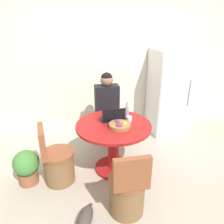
{
  "coord_description": "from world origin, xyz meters",
  "views": [
    {
      "loc": [
        -0.67,
        -2.54,
        2.15
      ],
      "look_at": [
        -0.05,
        0.28,
        0.92
      ],
      "focal_mm": 35.0,
      "sensor_mm": 36.0,
      "label": 1
    }
  ],
  "objects_px": {
    "person_seated": "(106,106)",
    "fruit_bowl": "(120,125)",
    "dining_table": "(113,139)",
    "bottle": "(127,112)",
    "cat": "(85,220)",
    "potted_plant": "(27,166)",
    "laptop": "(113,118)",
    "refrigerator": "(169,92)",
    "chair_near_camera": "(127,192)",
    "chair_left_side": "(57,164)"
  },
  "relations": [
    {
      "from": "dining_table",
      "to": "cat",
      "type": "distance_m",
      "value": 1.16
    },
    {
      "from": "chair_left_side",
      "to": "cat",
      "type": "xyz_separation_m",
      "value": [
        0.29,
        -0.83,
        -0.21
      ]
    },
    {
      "from": "dining_table",
      "to": "potted_plant",
      "type": "relative_size",
      "value": 2.12
    },
    {
      "from": "laptop",
      "to": "bottle",
      "type": "distance_m",
      "value": 0.24
    },
    {
      "from": "person_seated",
      "to": "potted_plant",
      "type": "bearing_deg",
      "value": 31.96
    },
    {
      "from": "laptop",
      "to": "fruit_bowl",
      "type": "height_order",
      "value": "laptop"
    },
    {
      "from": "refrigerator",
      "to": "cat",
      "type": "height_order",
      "value": "refrigerator"
    },
    {
      "from": "bottle",
      "to": "dining_table",
      "type": "bearing_deg",
      "value": -145.15
    },
    {
      "from": "laptop",
      "to": "potted_plant",
      "type": "xyz_separation_m",
      "value": [
        -1.26,
        -0.18,
        -0.54
      ]
    },
    {
      "from": "bottle",
      "to": "potted_plant",
      "type": "height_order",
      "value": "bottle"
    },
    {
      "from": "person_seated",
      "to": "cat",
      "type": "height_order",
      "value": "person_seated"
    },
    {
      "from": "bottle",
      "to": "cat",
      "type": "relative_size",
      "value": 0.53
    },
    {
      "from": "bottle",
      "to": "chair_near_camera",
      "type": "bearing_deg",
      "value": -104.84
    },
    {
      "from": "refrigerator",
      "to": "person_seated",
      "type": "relative_size",
      "value": 1.21
    },
    {
      "from": "cat",
      "to": "person_seated",
      "type": "bearing_deg",
      "value": -176.3
    },
    {
      "from": "fruit_bowl",
      "to": "bottle",
      "type": "bearing_deg",
      "value": 57.26
    },
    {
      "from": "person_seated",
      "to": "bottle",
      "type": "height_order",
      "value": "person_seated"
    },
    {
      "from": "fruit_bowl",
      "to": "dining_table",
      "type": "bearing_deg",
      "value": 119.57
    },
    {
      "from": "refrigerator",
      "to": "bottle",
      "type": "height_order",
      "value": "refrigerator"
    },
    {
      "from": "chair_left_side",
      "to": "dining_table",
      "type": "bearing_deg",
      "value": -90.0
    },
    {
      "from": "fruit_bowl",
      "to": "cat",
      "type": "height_order",
      "value": "fruit_bowl"
    },
    {
      "from": "refrigerator",
      "to": "potted_plant",
      "type": "height_order",
      "value": "refrigerator"
    },
    {
      "from": "fruit_bowl",
      "to": "bottle",
      "type": "xyz_separation_m",
      "value": [
        0.18,
        0.28,
        0.07
      ]
    },
    {
      "from": "laptop",
      "to": "cat",
      "type": "height_order",
      "value": "laptop"
    },
    {
      "from": "person_seated",
      "to": "cat",
      "type": "distance_m",
      "value": 1.91
    },
    {
      "from": "refrigerator",
      "to": "bottle",
      "type": "relative_size",
      "value": 6.41
    },
    {
      "from": "refrigerator",
      "to": "laptop",
      "type": "bearing_deg",
      "value": -145.81
    },
    {
      "from": "laptop",
      "to": "bottle",
      "type": "bearing_deg",
      "value": -171.29
    },
    {
      "from": "cat",
      "to": "chair_near_camera",
      "type": "bearing_deg",
      "value": 122.94
    },
    {
      "from": "refrigerator",
      "to": "cat",
      "type": "bearing_deg",
      "value": -133.91
    },
    {
      "from": "chair_near_camera",
      "to": "cat",
      "type": "relative_size",
      "value": 1.81
    },
    {
      "from": "chair_near_camera",
      "to": "fruit_bowl",
      "type": "distance_m",
      "value": 0.89
    },
    {
      "from": "cat",
      "to": "bottle",
      "type": "bearing_deg",
      "value": 167.25
    },
    {
      "from": "chair_left_side",
      "to": "fruit_bowl",
      "type": "height_order",
      "value": "chair_left_side"
    },
    {
      "from": "chair_left_side",
      "to": "fruit_bowl",
      "type": "xyz_separation_m",
      "value": [
        0.89,
        -0.02,
        0.51
      ]
    },
    {
      "from": "chair_left_side",
      "to": "refrigerator",
      "type": "bearing_deg",
      "value": -68.9
    },
    {
      "from": "person_seated",
      "to": "fruit_bowl",
      "type": "distance_m",
      "value": 0.88
    },
    {
      "from": "cat",
      "to": "potted_plant",
      "type": "bearing_deg",
      "value": -118.56
    },
    {
      "from": "laptop",
      "to": "bottle",
      "type": "height_order",
      "value": "bottle"
    },
    {
      "from": "fruit_bowl",
      "to": "bottle",
      "type": "distance_m",
      "value": 0.34
    },
    {
      "from": "laptop",
      "to": "bottle",
      "type": "relative_size",
      "value": 1.29
    },
    {
      "from": "refrigerator",
      "to": "chair_left_side",
      "type": "xyz_separation_m",
      "value": [
        -2.19,
        -1.14,
        -0.53
      ]
    },
    {
      "from": "person_seated",
      "to": "laptop",
      "type": "xyz_separation_m",
      "value": [
        -0.03,
        -0.63,
        0.07
      ]
    },
    {
      "from": "bottle",
      "to": "potted_plant",
      "type": "distance_m",
      "value": 1.62
    },
    {
      "from": "chair_left_side",
      "to": "fruit_bowl",
      "type": "relative_size",
      "value": 2.9
    },
    {
      "from": "chair_left_side",
      "to": "bottle",
      "type": "bearing_deg",
      "value": -82.65
    },
    {
      "from": "chair_left_side",
      "to": "person_seated",
      "type": "xyz_separation_m",
      "value": [
        0.87,
        0.86,
        0.46
      ]
    },
    {
      "from": "refrigerator",
      "to": "cat",
      "type": "xyz_separation_m",
      "value": [
        -1.9,
        -1.97,
        -0.74
      ]
    },
    {
      "from": "potted_plant",
      "to": "chair_near_camera",
      "type": "bearing_deg",
      "value": -32.89
    },
    {
      "from": "dining_table",
      "to": "person_seated",
      "type": "distance_m",
      "value": 0.8
    }
  ]
}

